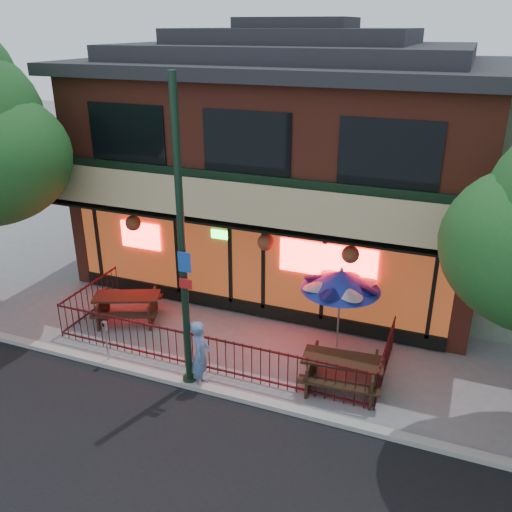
{
  "coord_description": "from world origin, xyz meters",
  "views": [
    {
      "loc": [
        5.3,
        -9.63,
        7.76
      ],
      "look_at": [
        0.73,
        2.0,
        2.42
      ],
      "focal_mm": 38.0,
      "sensor_mm": 36.0,
      "label": 1
    }
  ],
  "objects_px": {
    "picnic_table_left": "(127,304)",
    "patio_umbrella": "(341,280)",
    "parking_meter_near": "(106,335)",
    "picnic_table_right": "(343,369)",
    "pedestrian": "(201,354)",
    "street_light": "(183,261)"
  },
  "relations": [
    {
      "from": "picnic_table_left",
      "to": "patio_umbrella",
      "type": "height_order",
      "value": "patio_umbrella"
    },
    {
      "from": "pedestrian",
      "to": "parking_meter_near",
      "type": "relative_size",
      "value": 1.42
    },
    {
      "from": "street_light",
      "to": "picnic_table_left",
      "type": "height_order",
      "value": "street_light"
    },
    {
      "from": "street_light",
      "to": "parking_meter_near",
      "type": "height_order",
      "value": "street_light"
    },
    {
      "from": "pedestrian",
      "to": "parking_meter_near",
      "type": "bearing_deg",
      "value": 78.46
    },
    {
      "from": "picnic_table_left",
      "to": "pedestrian",
      "type": "distance_m",
      "value": 3.9
    },
    {
      "from": "picnic_table_right",
      "to": "parking_meter_near",
      "type": "xyz_separation_m",
      "value": [
        -5.61,
        -1.16,
        0.29
      ]
    },
    {
      "from": "pedestrian",
      "to": "parking_meter_near",
      "type": "xyz_separation_m",
      "value": [
        -2.56,
        -0.05,
        -0.04
      ]
    },
    {
      "from": "picnic_table_left",
      "to": "parking_meter_near",
      "type": "distance_m",
      "value": 2.2
    },
    {
      "from": "patio_umbrella",
      "to": "pedestrian",
      "type": "height_order",
      "value": "patio_umbrella"
    },
    {
      "from": "picnic_table_left",
      "to": "picnic_table_right",
      "type": "bearing_deg",
      "value": -7.79
    },
    {
      "from": "street_light",
      "to": "patio_umbrella",
      "type": "bearing_deg",
      "value": 44.71
    },
    {
      "from": "pedestrian",
      "to": "street_light",
      "type": "bearing_deg",
      "value": 87.76
    },
    {
      "from": "picnic_table_left",
      "to": "picnic_table_right",
      "type": "distance_m",
      "value": 6.45
    },
    {
      "from": "picnic_table_left",
      "to": "patio_umbrella",
      "type": "bearing_deg",
      "value": 7.4
    },
    {
      "from": "pedestrian",
      "to": "picnic_table_left",
      "type": "bearing_deg",
      "value": 46.55
    },
    {
      "from": "street_light",
      "to": "picnic_table_left",
      "type": "distance_m",
      "value": 4.52
    },
    {
      "from": "picnic_table_right",
      "to": "patio_umbrella",
      "type": "distance_m",
      "value": 2.23
    },
    {
      "from": "picnic_table_left",
      "to": "patio_umbrella",
      "type": "relative_size",
      "value": 0.97
    },
    {
      "from": "parking_meter_near",
      "to": "picnic_table_right",
      "type": "bearing_deg",
      "value": 11.7
    },
    {
      "from": "picnic_table_left",
      "to": "parking_meter_near",
      "type": "xyz_separation_m",
      "value": [
        0.78,
        -2.04,
        0.29
      ]
    },
    {
      "from": "picnic_table_left",
      "to": "patio_umbrella",
      "type": "distance_m",
      "value": 6.1
    }
  ]
}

